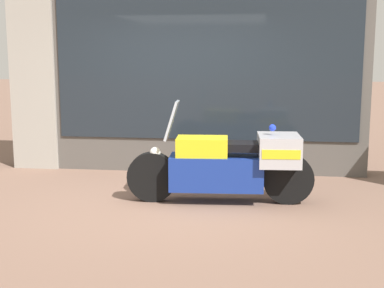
# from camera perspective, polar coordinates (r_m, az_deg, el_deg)

# --- Properties ---
(ground_plane) EXTENTS (60.00, 60.00, 0.00)m
(ground_plane) POSITION_cam_1_polar(r_m,az_deg,el_deg) (6.87, -3.12, -6.32)
(ground_plane) COLOR #7A5B4C
(shop_building) EXTENTS (5.70, 0.55, 3.82)m
(shop_building) POSITION_cam_1_polar(r_m,az_deg,el_deg) (8.63, -3.10, 9.84)
(shop_building) COLOR #56514C
(shop_building) RESTS_ON ground
(window_display) EXTENTS (4.50, 0.30, 1.94)m
(window_display) POSITION_cam_1_polar(r_m,az_deg,el_deg) (8.69, 1.30, 0.22)
(window_display) COLOR slate
(window_display) RESTS_ON ground
(paramedic_motorcycle) EXTENTS (2.38, 0.67, 1.30)m
(paramedic_motorcycle) POSITION_cam_1_polar(r_m,az_deg,el_deg) (6.80, 4.19, -2.07)
(paramedic_motorcycle) COLOR black
(paramedic_motorcycle) RESTS_ON ground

